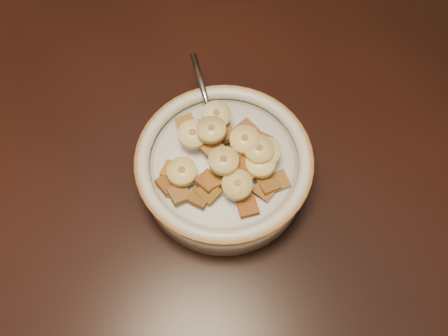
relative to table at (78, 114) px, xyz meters
The scene contains 39 objects.
floor 0.78m from the table, ahead, with size 4.00×4.50×0.10m, color #422816.
table is the anchor object (origin of this frame).
cereal_bowl 0.22m from the table, ahead, with size 0.18×0.18×0.04m, color beige.
milk 0.22m from the table, ahead, with size 0.15×0.15×0.00m, color white.
spoon 0.21m from the table, 13.68° to the left, with size 0.03×0.04×0.01m, color #9396A5.
cereal_square_0 0.24m from the table, 18.00° to the left, with size 0.02×0.02×0.01m, color #9D6034.
cereal_square_1 0.28m from the table, ahead, with size 0.02×0.02×0.01m, color brown.
cereal_square_2 0.27m from the table, ahead, with size 0.02×0.02×0.01m, color brown.
cereal_square_3 0.26m from the table, ahead, with size 0.02×0.02×0.01m, color brown.
cereal_square_4 0.23m from the table, ahead, with size 0.02×0.02×0.01m, color brown.
cereal_square_5 0.20m from the table, ahead, with size 0.02×0.02×0.01m, color brown.
cereal_square_6 0.21m from the table, 12.61° to the left, with size 0.02×0.02×0.01m, color brown.
cereal_square_7 0.28m from the table, ahead, with size 0.02×0.02×0.01m, color brown.
cereal_square_8 0.28m from the table, ahead, with size 0.02×0.02×0.01m, color brown.
cereal_square_9 0.23m from the table, ahead, with size 0.02×0.02×0.01m, color brown.
cereal_square_10 0.21m from the table, ahead, with size 0.02×0.02×0.01m, color brown.
cereal_square_11 0.23m from the table, ahead, with size 0.02×0.02×0.01m, color brown.
cereal_square_12 0.25m from the table, ahead, with size 0.02×0.02×0.01m, color brown.
cereal_square_13 0.20m from the table, ahead, with size 0.02×0.02×0.01m, color brown.
cereal_square_14 0.25m from the table, ahead, with size 0.02×0.02×0.01m, color brown.
cereal_square_15 0.22m from the table, 14.16° to the left, with size 0.02×0.02×0.01m, color brown.
cereal_square_16 0.17m from the table, 13.80° to the left, with size 0.02×0.02×0.01m, color brown.
cereal_square_17 0.21m from the table, ahead, with size 0.02×0.02×0.01m, color brown.
cereal_square_18 0.19m from the table, ahead, with size 0.02×0.02×0.01m, color #94621C.
cereal_square_19 0.22m from the table, ahead, with size 0.02×0.02×0.01m, color brown.
cereal_square_20 0.25m from the table, 16.26° to the left, with size 0.02×0.02×0.01m, color brown.
cereal_square_21 0.24m from the table, ahead, with size 0.02×0.02×0.01m, color #9D5622.
cereal_square_22 0.24m from the table, ahead, with size 0.02×0.02×0.01m, color brown.
cereal_square_23 0.19m from the table, 14.60° to the left, with size 0.02×0.02×0.01m, color brown.
banana_slice_0 0.24m from the table, ahead, with size 0.03×0.03×0.01m, color #E1C784.
banana_slice_1 0.25m from the table, 12.20° to the left, with size 0.03×0.03×0.01m, color #E8C673.
banana_slice_2 0.21m from the table, 17.88° to the left, with size 0.03×0.03×0.01m, color beige.
banana_slice_3 0.26m from the table, ahead, with size 0.03×0.03×0.01m, color #EAC974.
banana_slice_4 0.20m from the table, ahead, with size 0.03×0.03×0.01m, color #EBCF81.
banana_slice_5 0.22m from the table, 10.90° to the left, with size 0.03×0.03×0.01m, color #DBC56E.
banana_slice_6 0.21m from the table, ahead, with size 0.03×0.03×0.01m, color #D8C86A.
banana_slice_7 0.27m from the table, 12.22° to the left, with size 0.03×0.03×0.01m, color beige.
banana_slice_8 0.26m from the table, 11.35° to the left, with size 0.03×0.03×0.01m, color #D2BE6E.
banana_slice_9 0.27m from the table, ahead, with size 0.03×0.03×0.01m, color #F8EC83.
Camera 1 is at (0.36, -0.17, 1.27)m, focal length 40.00 mm.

